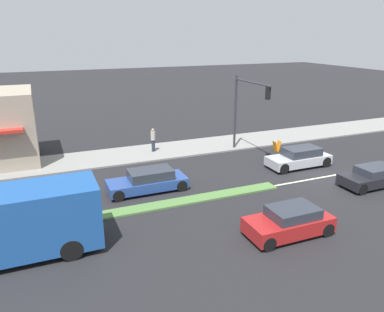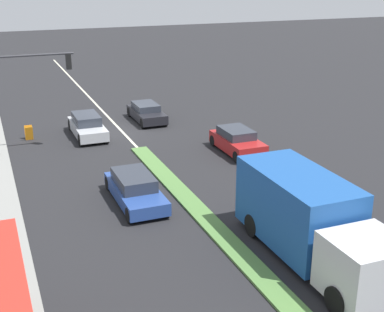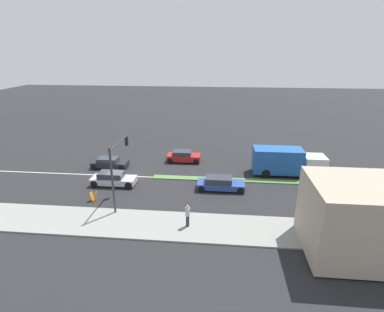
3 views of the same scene
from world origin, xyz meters
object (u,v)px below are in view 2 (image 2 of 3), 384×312
object	(u,v)px
delivery_truck	(310,220)
hatchback_red	(237,141)
traffic_signal_main	(18,85)
warning_aframe_sign	(29,133)
coupe_blue	(135,189)
sedan_silver	(87,126)
sedan_dark	(147,113)

from	to	relation	value
delivery_truck	hatchback_red	world-z (taller)	delivery_truck
traffic_signal_main	warning_aframe_sign	bearing A→B (deg)	-100.83
delivery_truck	coupe_blue	bearing A→B (deg)	-57.54
coupe_blue	sedan_silver	distance (m)	10.60
sedan_silver	coupe_blue	bearing A→B (deg)	90.00
sedan_dark	sedan_silver	xyz separation A→B (m)	(4.40, 1.97, 0.06)
warning_aframe_sign	sedan_dark	size ratio (longest dim) A/B	0.21
traffic_signal_main	coupe_blue	xyz separation A→B (m)	(-3.92, 8.55, -3.29)
coupe_blue	sedan_silver	xyz separation A→B (m)	(0.00, -10.60, 0.03)
traffic_signal_main	warning_aframe_sign	distance (m)	4.38
traffic_signal_main	coupe_blue	size ratio (longest dim) A/B	1.24
sedan_silver	traffic_signal_main	bearing A→B (deg)	27.57
hatchback_red	sedan_dark	distance (m)	8.59
warning_aframe_sign	coupe_blue	xyz separation A→B (m)	(-3.42, 11.17, 0.19)
hatchback_red	sedan_silver	bearing A→B (deg)	-40.51
delivery_truck	coupe_blue	distance (m)	8.24
coupe_blue	sedan_silver	bearing A→B (deg)	-90.00
traffic_signal_main	delivery_truck	world-z (taller)	traffic_signal_main
sedan_dark	coupe_blue	distance (m)	13.31
sedan_dark	hatchback_red	bearing A→B (deg)	109.03
traffic_signal_main	hatchback_red	bearing A→B (deg)	159.76
traffic_signal_main	warning_aframe_sign	size ratio (longest dim) A/B	6.69
warning_aframe_sign	sedan_dark	bearing A→B (deg)	-169.89
traffic_signal_main	delivery_truck	distance (m)	17.73
traffic_signal_main	delivery_truck	bearing A→B (deg)	118.29
traffic_signal_main	hatchback_red	xyz separation A→B (m)	(-11.12, 4.10, -3.26)
sedan_dark	warning_aframe_sign	bearing A→B (deg)	10.11
warning_aframe_sign	sedan_silver	size ratio (longest dim) A/B	0.19
warning_aframe_sign	coupe_blue	size ratio (longest dim) A/B	0.19
hatchback_red	coupe_blue	world-z (taller)	hatchback_red
warning_aframe_sign	delivery_truck	distance (m)	19.74
traffic_signal_main	sedan_dark	world-z (taller)	traffic_signal_main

